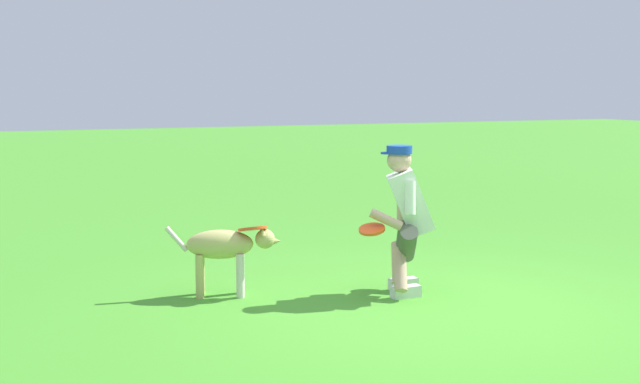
{
  "coord_description": "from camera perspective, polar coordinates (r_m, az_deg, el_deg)",
  "views": [
    {
      "loc": [
        3.51,
        5.39,
        1.79
      ],
      "look_at": [
        0.69,
        -0.88,
        0.9
      ],
      "focal_mm": 45.54,
      "sensor_mm": 36.0,
      "label": 1
    }
  ],
  "objects": [
    {
      "name": "ground_plane",
      "position": [
        6.68,
        8.65,
        -8.26
      ],
      "size": [
        60.0,
        60.0,
        0.0
      ],
      "primitive_type": "plane",
      "color": "#479B2C"
    },
    {
      "name": "dog",
      "position": [
        7.02,
        -6.62,
        -3.92
      ],
      "size": [
        0.95,
        0.43,
        0.62
      ],
      "rotation": [
        0.0,
        0.0,
        2.8
      ],
      "color": "tan",
      "rests_on": "ground_plane"
    },
    {
      "name": "person",
      "position": [
        7.04,
        6.05,
        -1.59
      ],
      "size": [
        0.7,
        0.64,
        1.29
      ],
      "rotation": [
        0.0,
        0.0,
        -0.44
      ],
      "color": "silver",
      "rests_on": "ground_plane"
    },
    {
      "name": "frisbee_flying",
      "position": [
        6.98,
        -4.76,
        -2.58
      ],
      "size": [
        0.33,
        0.33,
        0.09
      ],
      "primitive_type": "cylinder",
      "rotation": [
        0.21,
        -0.06,
        0.35
      ],
      "color": "#F14B1E"
    },
    {
      "name": "frisbee_held",
      "position": [
        6.8,
        3.66,
        -2.63
      ],
      "size": [
        0.27,
        0.28,
        0.11
      ],
      "primitive_type": "cylinder",
      "rotation": [
        0.16,
        0.24,
        1.31
      ],
      "color": "#F05118",
      "rests_on": "person"
    }
  ]
}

